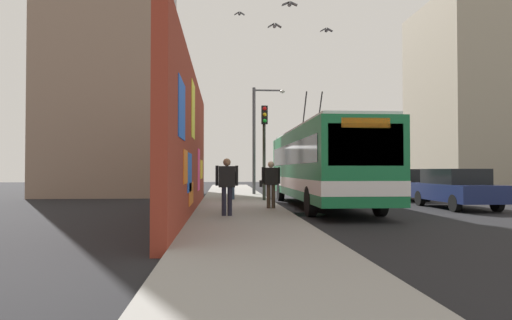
# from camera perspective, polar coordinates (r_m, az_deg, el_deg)

# --- Properties ---
(ground_plane) EXTENTS (80.00, 80.00, 0.00)m
(ground_plane) POSITION_cam_1_polar(r_m,az_deg,el_deg) (19.20, 2.56, -5.84)
(ground_plane) COLOR black
(sidewalk_slab) EXTENTS (48.00, 3.20, 0.15)m
(sidewalk_slab) POSITION_cam_1_polar(r_m,az_deg,el_deg) (19.08, -2.25, -5.64)
(sidewalk_slab) COLOR gray
(sidewalk_slab) RESTS_ON ground_plane
(graffiti_wall) EXTENTS (14.96, 0.32, 4.85)m
(graffiti_wall) POSITION_cam_1_polar(r_m,az_deg,el_deg) (15.55, -8.26, 2.03)
(graffiti_wall) COLOR maroon
(graffiti_wall) RESTS_ON ground_plane
(building_far_left) EXTENTS (9.52, 6.94, 18.28)m
(building_far_left) POSITION_cam_1_polar(r_m,az_deg,el_deg) (31.29, -17.32, 12.86)
(building_far_left) COLOR gray
(building_far_left) RESTS_ON ground_plane
(building_far_right) EXTENTS (9.02, 8.18, 14.00)m
(building_far_right) POSITION_cam_1_polar(r_m,az_deg,el_deg) (38.44, 26.14, 7.04)
(building_far_right) COLOR #9E937F
(building_far_right) RESTS_ON ground_plane
(city_bus) EXTENTS (12.19, 2.61, 5.02)m
(city_bus) POSITION_cam_1_polar(r_m,az_deg,el_deg) (19.10, 8.04, -0.43)
(city_bus) COLOR #19723F
(city_bus) RESTS_ON ground_plane
(parked_car_navy) EXTENTS (4.46, 1.82, 1.58)m
(parked_car_navy) POSITION_cam_1_polar(r_m,az_deg,el_deg) (19.82, 23.67, -3.18)
(parked_car_navy) COLOR navy
(parked_car_navy) RESTS_ON ground_plane
(parked_car_black) EXTENTS (4.69, 1.74, 1.58)m
(parked_car_black) POSITION_cam_1_polar(r_m,az_deg,el_deg) (25.01, 17.53, -2.81)
(parked_car_black) COLOR black
(parked_car_black) RESTS_ON ground_plane
(parked_car_dark_gray) EXTENTS (4.20, 1.78, 1.58)m
(parked_car_dark_gray) POSITION_cam_1_polar(r_m,az_deg,el_deg) (30.68, 13.38, -2.54)
(parked_car_dark_gray) COLOR #38383D
(parked_car_dark_gray) RESTS_ON ground_plane
(pedestrian_midblock) EXTENTS (0.22, 0.64, 1.56)m
(pedestrian_midblock) POSITION_cam_1_polar(r_m,az_deg,el_deg) (21.51, -3.10, -2.54)
(pedestrian_midblock) COLOR #2D3F59
(pedestrian_midblock) RESTS_ON sidewalk_slab
(pedestrian_at_curb) EXTENTS (0.23, 0.76, 1.70)m
(pedestrian_at_curb) POSITION_cam_1_polar(r_m,az_deg,el_deg) (16.50, 1.85, -2.60)
(pedestrian_at_curb) COLOR #3F3326
(pedestrian_at_curb) RESTS_ON sidewalk_slab
(pedestrian_near_wall) EXTENTS (0.23, 0.69, 1.73)m
(pedestrian_near_wall) POSITION_cam_1_polar(r_m,az_deg,el_deg) (13.83, -3.67, -2.73)
(pedestrian_near_wall) COLOR #1E1E2D
(pedestrian_near_wall) RESTS_ON sidewalk_slab
(traffic_light) EXTENTS (0.49, 0.28, 4.34)m
(traffic_light) POSITION_cam_1_polar(r_m,az_deg,el_deg) (20.85, 1.05, 2.95)
(traffic_light) COLOR #2D382D
(traffic_light) RESTS_ON sidewalk_slab
(street_lamp) EXTENTS (0.44, 1.89, 6.16)m
(street_lamp) POSITION_cam_1_polar(r_m,az_deg,el_deg) (26.34, 0.24, 3.51)
(street_lamp) COLOR #4C4C51
(street_lamp) RESTS_ON sidewalk_slab
(flying_pigeons) EXTENTS (8.41, 4.13, 2.84)m
(flying_pigeons) POSITION_cam_1_polar(r_m,az_deg,el_deg) (20.27, 3.02, 17.23)
(flying_pigeons) COLOR slate
(curbside_puddle) EXTENTS (1.44, 1.44, 0.00)m
(curbside_puddle) POSITION_cam_1_polar(r_m,az_deg,el_deg) (15.89, 6.19, -6.78)
(curbside_puddle) COLOR black
(curbside_puddle) RESTS_ON ground_plane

